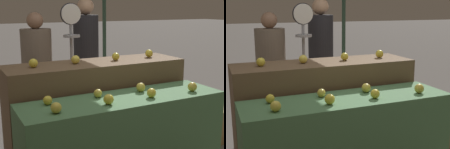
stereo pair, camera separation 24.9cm
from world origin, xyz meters
The scene contains 17 objects.
display_counter_front centered at (0.00, 0.00, 0.42)m, with size 1.89×0.55×0.84m, color #4C7A4C.
display_counter_back centered at (0.00, 0.60, 0.53)m, with size 1.89×0.55×1.07m, color brown.
apple_front_0 centered at (-0.67, -0.12, 0.88)m, with size 0.09×0.09×0.09m, color gold.
apple_front_1 centered at (-0.22, -0.11, 0.88)m, with size 0.09×0.09×0.09m, color gold.
apple_front_2 centered at (0.21, -0.11, 0.88)m, with size 0.08×0.08×0.08m, color gold.
apple_front_3 centered at (0.68, -0.12, 0.88)m, with size 0.09×0.09×0.09m, color gold.
apple_front_4 centered at (-0.67, 0.11, 0.88)m, with size 0.08×0.08×0.08m, color gold.
apple_front_5 centered at (-0.21, 0.12, 0.88)m, with size 0.08×0.08×0.08m, color gold.
apple_front_6 centered at (0.23, 0.10, 0.88)m, with size 0.09×0.09×0.09m, color gold.
apple_back_0 centered at (-0.66, 0.60, 1.11)m, with size 0.09×0.09×0.09m, color gold.
apple_back_1 centered at (-0.23, 0.60, 1.11)m, with size 0.09×0.09×0.09m, color yellow.
apple_back_2 centered at (0.23, 0.60, 1.11)m, with size 0.08×0.08×0.08m, color gold.
apple_back_3 centered at (0.67, 0.61, 1.11)m, with size 0.09×0.09×0.09m, color gold.
produce_scale centered at (-0.03, 1.24, 1.21)m, with size 0.26×0.20×1.68m.
person_vendor_at_scale centered at (-0.37, 1.59, 0.89)m, with size 0.43×0.43×1.57m.
person_customer_left centered at (0.37, 1.73, 1.02)m, with size 0.48×0.48×1.75m.
wooden_crate_side centered at (1.49, 0.36, 0.21)m, with size 0.41×0.41×0.41m, color #9E7547.
Camera 1 is at (-1.35, -2.32, 1.63)m, focal length 50.00 mm.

